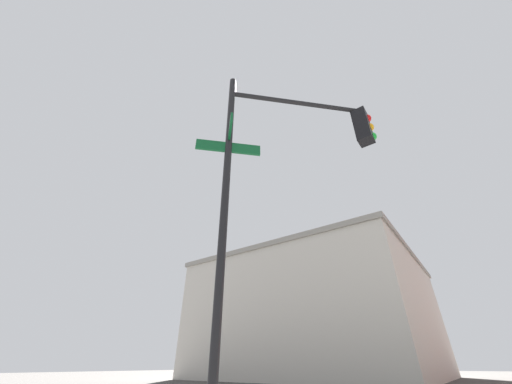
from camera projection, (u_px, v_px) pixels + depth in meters
name	position (u px, v px, depth m)	size (l,w,h in m)	color
traffic_signal_near	(296.00, 155.00, 4.97)	(2.44, 2.51, 5.99)	black
building_stucco	(321.00, 319.00, 26.32)	(18.30, 18.63, 9.33)	#BCB7AD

